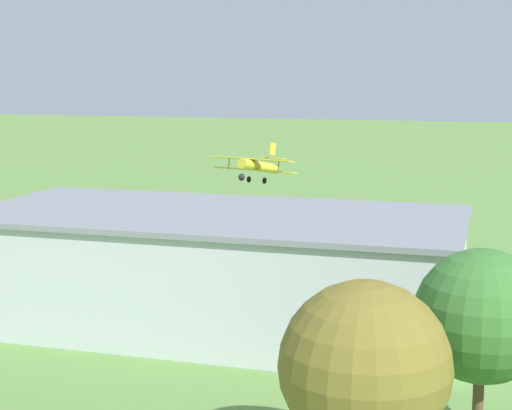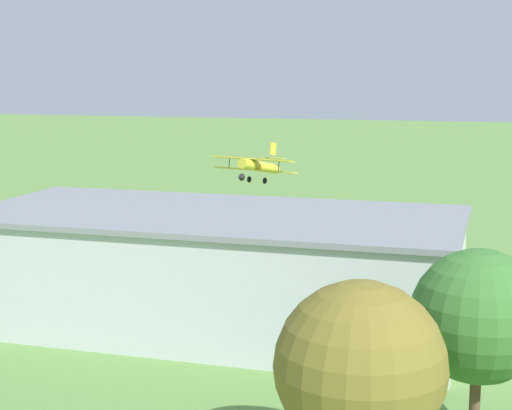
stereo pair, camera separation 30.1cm
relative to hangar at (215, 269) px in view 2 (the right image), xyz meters
The scene contains 8 objects.
ground_plane 33.91m from the hangar, 81.43° to the right, with size 400.00×400.00×0.00m, color #608C42.
hangar is the anchor object (origin of this frame).
biplane 31.68m from the hangar, 79.68° to the right, with size 9.50×7.85×4.05m.
car_green 23.28m from the hangar, 36.76° to the right, with size 2.13×4.24×1.57m.
person_near_hangar_door 19.00m from the hangar, 120.57° to the right, with size 0.48×0.48×1.57m.
person_watching_takeoff 18.55m from the hangar, 112.44° to the right, with size 0.51×0.51×1.56m.
tree_by_windsock 23.95m from the hangar, 122.29° to the left, with size 6.85×6.85×8.96m.
tree_behind_hangar_left 22.30m from the hangar, 140.58° to the left, with size 6.09×6.09×9.19m.
Camera 2 is at (-22.16, 84.21, 16.99)m, focal length 57.83 mm.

